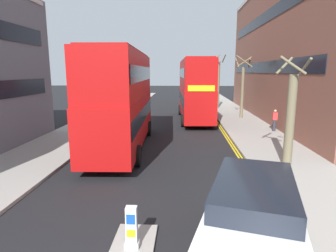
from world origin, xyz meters
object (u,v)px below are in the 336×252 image
object	(u,v)px
pedestrian_far	(275,120)
double_decker_bus_oncoming	(195,88)
keep_left_bollard	(132,229)
double_decker_bus_away	(122,97)
taxi_minivan	(252,228)

from	to	relation	value
pedestrian_far	double_decker_bus_oncoming	bearing A→B (deg)	136.31
pedestrian_far	keep_left_bollard	bearing A→B (deg)	-118.79
keep_left_bollard	double_decker_bus_oncoming	bearing A→B (deg)	83.41
double_decker_bus_away	double_decker_bus_oncoming	distance (m)	11.24
double_decker_bus_oncoming	keep_left_bollard	bearing A→B (deg)	-96.59
double_decker_bus_away	pedestrian_far	size ratio (longest dim) A/B	6.72
keep_left_bollard	taxi_minivan	distance (m)	2.92
double_decker_bus_oncoming	taxi_minivan	size ratio (longest dim) A/B	2.13
keep_left_bollard	double_decker_bus_away	xyz separation A→B (m)	(-2.31, 9.86, 2.42)
keep_left_bollard	double_decker_bus_oncoming	distance (m)	20.38
taxi_minivan	pedestrian_far	bearing A→B (deg)	71.08
double_decker_bus_away	double_decker_bus_oncoming	bearing A→B (deg)	65.67
double_decker_bus_oncoming	pedestrian_far	size ratio (longest dim) A/B	6.73
keep_left_bollard	double_decker_bus_away	world-z (taller)	double_decker_bus_away
double_decker_bus_away	pedestrian_far	distance (m)	11.58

